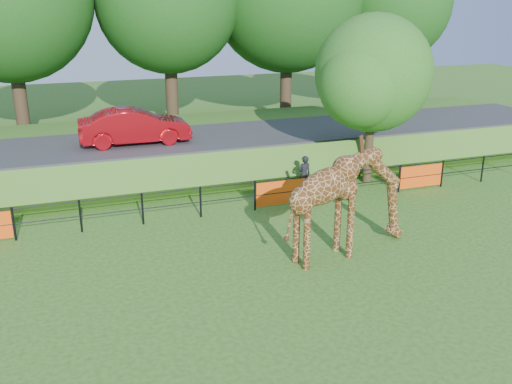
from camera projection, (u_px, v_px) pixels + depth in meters
ground at (291, 339)px, 12.74m from camera, size 90.00×90.00×0.00m
giraffe at (349, 203)px, 16.57m from camera, size 4.49×1.71×3.15m
perimeter_fence at (201, 202)px, 19.69m from camera, size 28.07×0.10×1.10m
embankment at (160, 149)px, 26.35m from camera, size 40.00×9.00×1.30m
road at (165, 141)px, 24.78m from camera, size 40.00×5.00×0.12m
car_red at (135, 126)px, 23.78m from camera, size 4.60×1.69×1.50m
visitor at (304, 175)px, 22.09m from camera, size 0.57×0.39×1.50m
tree_east at (375, 78)px, 22.39m from camera, size 5.40×4.71×6.76m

